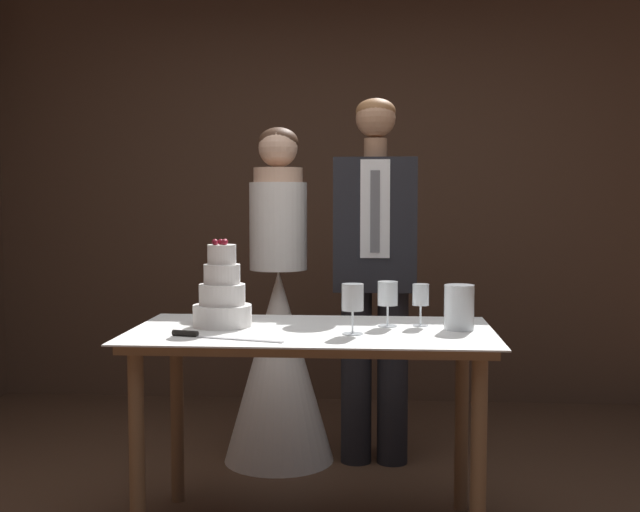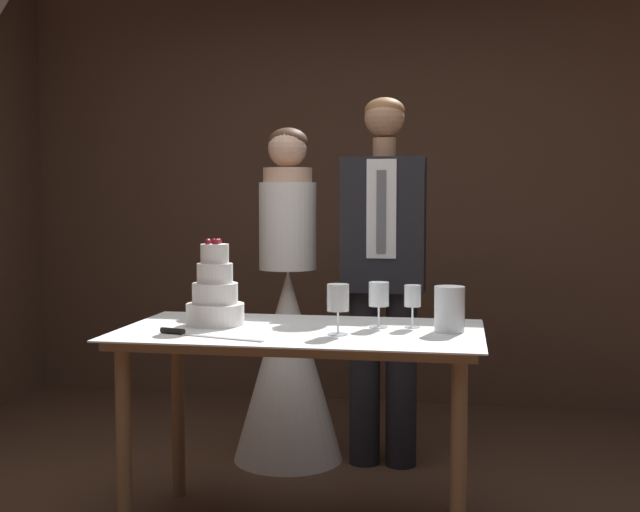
% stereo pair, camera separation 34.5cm
% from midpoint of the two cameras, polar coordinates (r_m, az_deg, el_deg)
% --- Properties ---
extents(wall_back, '(4.70, 0.12, 2.90)m').
position_cam_midpoint_polar(wall_back, '(5.13, -0.28, 5.88)').
color(wall_back, '#513828').
rests_on(wall_back, ground_plane).
extents(cake_table, '(1.38, 0.75, 0.79)m').
position_cam_midpoint_polar(cake_table, '(3.08, -3.82, -7.09)').
color(cake_table, brown).
rests_on(cake_table, ground_plane).
extents(tiered_cake, '(0.23, 0.23, 0.34)m').
position_cam_midpoint_polar(tiered_cake, '(3.16, -10.10, -2.87)').
color(tiered_cake, white).
rests_on(tiered_cake, cake_table).
extents(cake_knife, '(0.42, 0.14, 0.02)m').
position_cam_midpoint_polar(cake_knife, '(2.93, -11.53, -5.60)').
color(cake_knife, silver).
rests_on(cake_knife, cake_table).
extents(wine_glass_near, '(0.06, 0.06, 0.17)m').
position_cam_midpoint_polar(wine_glass_near, '(3.13, 4.05, -2.89)').
color(wine_glass_near, silver).
rests_on(wine_glass_near, cake_table).
extents(wine_glass_middle, '(0.08, 0.08, 0.19)m').
position_cam_midpoint_polar(wine_glass_middle, '(2.93, -1.03, -3.07)').
color(wine_glass_middle, silver).
rests_on(wine_glass_middle, cake_table).
extents(wine_glass_far, '(0.08, 0.08, 0.18)m').
position_cam_midpoint_polar(wine_glass_far, '(3.11, 1.68, -2.79)').
color(wine_glass_far, silver).
rests_on(wine_glass_far, cake_table).
extents(hurricane_candle, '(0.11, 0.11, 0.17)m').
position_cam_midpoint_polar(hurricane_candle, '(3.06, 6.71, -3.73)').
color(hurricane_candle, silver).
rests_on(hurricane_candle, cake_table).
extents(bride, '(0.54, 0.54, 1.63)m').
position_cam_midpoint_polar(bride, '(3.96, -5.46, -6.05)').
color(bride, white).
rests_on(bride, ground_plane).
extents(groom, '(0.39, 0.25, 1.77)m').
position_cam_midpoint_polar(groom, '(3.86, 1.38, -0.68)').
color(groom, black).
rests_on(groom, ground_plane).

